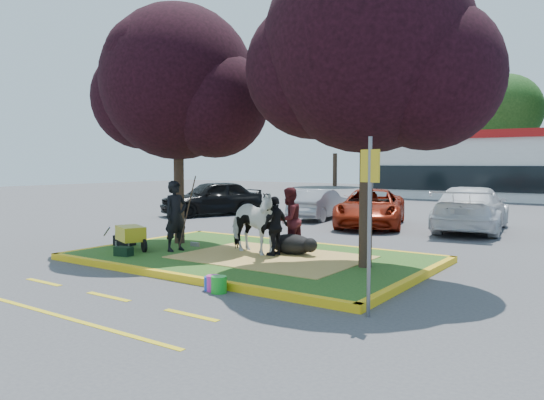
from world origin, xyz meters
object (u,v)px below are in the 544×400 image
Objects in this scene: bucket_green at (219,285)px; bucket_pink at (214,283)px; bucket_blue at (210,283)px; car_black at (212,198)px; cow at (251,222)px; sign_post at (370,205)px; wheelbarrow at (131,234)px; car_silver at (319,204)px; calf at (292,244)px; handler at (176,216)px.

bucket_green reaches higher than bucket_pink.
car_black is at bearing 131.16° from bucket_blue.
car_black is at bearing 59.09° from cow.
cow is 5.25m from sign_post.
bucket_green is (1.51, -2.95, -0.77)m from cow.
bucket_pink is at bearing 161.13° from bucket_green.
wheelbarrow is at bearing -37.26° from car_black.
wheelbarrow is 10.69m from car_black.
cow is 9.83m from car_silver.
calf is 0.70× the size of wheelbarrow.
bucket_green is 14.59m from car_black.
bucket_blue is (0.40, -3.42, -0.27)m from calf.
bucket_pink is (-0.19, 0.06, -0.01)m from bucket_green.
bucket_pink is at bearing -142.36° from cow.
sign_post is 8.97× the size of bucket_green.
car_black reaches higher than bucket_pink.
handler is 0.46× the size of car_silver.
bucket_green is 0.27m from bucket_blue.
sign_post reaches higher than bucket_green.
wheelbarrow is 5.61× the size of bucket_pink.
handler is at bearing -177.08° from sign_post.
bucket_green is (0.66, -3.49, -0.24)m from calf.
calf reaches higher than bucket_green.
sign_post is at bearing -64.61° from calf.
car_silver is (-0.54, 10.55, 0.06)m from wheelbarrow.
cow is 1.13× the size of wheelbarrow.
sign_post reaches higher than cow.
car_silver reaches higher than bucket_green.
wheelbarrow reaches higher than bucket_green.
bucket_blue is (-0.07, 0.00, -0.02)m from bucket_pink.
handler is 0.38× the size of car_black.
car_silver is (-4.20, 8.70, 0.24)m from calf.
wheelbarrow is 10.57m from car_silver.
handler is 5.75× the size of bucket_green.
cow is at bearing 169.00° from sign_post.
bucket_blue is 12.98m from car_silver.
wheelbarrow is at bearing 129.54° from handler.
bucket_pink is 1.13× the size of bucket_blue.
car_silver is at bearing 110.79° from bucket_blue.
sign_post is at bearing 12.36° from wheelbarrow.
wheelbarrow is at bearing 85.44° from car_silver.
car_silver is at bearing 33.08° from cow.
cow is at bearing 102.53° from car_silver.
bucket_green is 1.20× the size of bucket_blue.
car_black is (-12.58, 10.71, -0.94)m from sign_post.
bucket_blue is at bearing -143.60° from cow.
wheelbarrow is (-3.67, -1.85, 0.18)m from calf.
cow is 11.40m from car_black.
calf is 3.03m from handler.
cow is at bearing 113.31° from bucket_blue.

